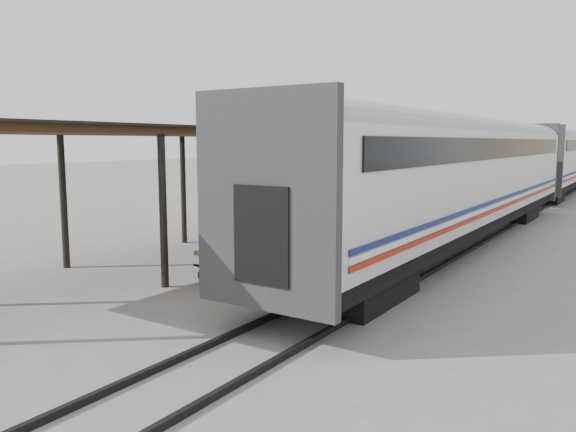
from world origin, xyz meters
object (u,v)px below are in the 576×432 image
(luggage_tug, at_px, (378,199))
(pedestrian, at_px, (426,194))
(porter, at_px, (233,216))
(baggage_cart, at_px, (242,254))

(luggage_tug, distance_m, pedestrian, 2.95)
(porter, bearing_deg, luggage_tug, 29.81)
(porter, distance_m, pedestrian, 18.68)
(luggage_tug, bearing_deg, pedestrian, 69.57)
(luggage_tug, relative_size, porter, 0.99)
(luggage_tug, height_order, pedestrian, pedestrian)
(baggage_cart, relative_size, porter, 1.32)
(porter, bearing_deg, pedestrian, 22.71)
(porter, relative_size, pedestrian, 1.11)
(baggage_cart, height_order, porter, porter)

